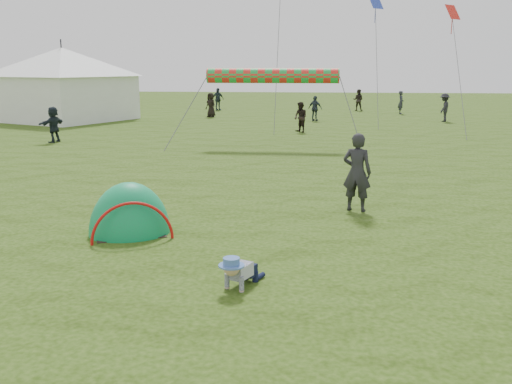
# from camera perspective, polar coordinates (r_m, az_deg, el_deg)

# --- Properties ---
(ground) EXTENTS (140.00, 140.00, 0.00)m
(ground) POSITION_cam_1_polar(r_m,az_deg,el_deg) (9.07, -1.29, -9.73)
(ground) COLOR #1C3606
(crawling_toddler) EXTENTS (0.78, 0.88, 0.57)m
(crawling_toddler) POSITION_cam_1_polar(r_m,az_deg,el_deg) (9.06, -1.73, -7.84)
(crawling_toddler) COLOR black
(crawling_toddler) RESTS_ON ground
(popup_tent) EXTENTS (2.09, 1.94, 2.18)m
(popup_tent) POSITION_cam_1_polar(r_m,az_deg,el_deg) (12.29, -12.46, -4.04)
(popup_tent) COLOR #197C52
(popup_tent) RESTS_ON ground
(standing_adult) EXTENTS (0.79, 0.63, 1.89)m
(standing_adult) POSITION_cam_1_polar(r_m,az_deg,el_deg) (13.85, 10.06, 1.95)
(standing_adult) COLOR #252428
(standing_adult) RESTS_ON ground
(event_marquee) EXTENTS (9.42, 9.42, 4.94)m
(event_marquee) POSITION_cam_1_polar(r_m,az_deg,el_deg) (39.25, -18.69, 10.42)
(event_marquee) COLOR white
(event_marquee) RESTS_ON ground
(crowd_person_1) EXTENTS (0.93, 0.79, 1.67)m
(crowd_person_1) POSITION_cam_1_polar(r_m,az_deg,el_deg) (46.14, 10.18, 9.04)
(crowd_person_1) COLOR black
(crowd_person_1) RESTS_ON ground
(crowd_person_2) EXTENTS (1.09, 0.95, 1.76)m
(crowd_person_2) POSITION_cam_1_polar(r_m,az_deg,el_deg) (45.99, -3.85, 9.25)
(crowd_person_2) COLOR #232F36
(crowd_person_2) RESTS_ON ground
(crowd_person_3) EXTENTS (1.09, 1.32, 1.77)m
(crowd_person_3) POSITION_cam_1_polar(r_m,az_deg,el_deg) (38.19, 18.32, 8.02)
(crowd_person_3) COLOR #222227
(crowd_person_3) RESTS_ON ground
(crowd_person_5) EXTENTS (1.60, 0.56, 1.71)m
(crowd_person_5) POSITION_cam_1_polar(r_m,az_deg,el_deg) (48.41, -19.53, 8.71)
(crowd_person_5) COLOR #202734
(crowd_person_5) RESTS_ON ground
(crowd_person_7) EXTENTS (0.92, 0.77, 1.71)m
(crowd_person_7) POSITION_cam_1_polar(r_m,az_deg,el_deg) (45.61, -20.96, 8.41)
(crowd_person_7) COLOR #2B251E
(crowd_person_7) RESTS_ON ground
(crowd_person_8) EXTENTS (0.86, 1.00, 1.62)m
(crowd_person_8) POSITION_cam_1_polar(r_m,az_deg,el_deg) (39.72, -14.96, 8.26)
(crowd_person_8) COLOR #212734
(crowd_person_8) RESTS_ON ground
(crowd_person_10) EXTENTS (0.97, 0.90, 1.66)m
(crowd_person_10) POSITION_cam_1_polar(r_m,az_deg,el_deg) (39.79, -4.54, 8.67)
(crowd_person_10) COLOR black
(crowd_person_10) RESTS_ON ground
(crowd_person_11) EXTENTS (0.86, 1.59, 1.63)m
(crowd_person_11) POSITION_cam_1_polar(r_m,az_deg,el_deg) (27.97, -19.60, 6.39)
(crowd_person_11) COLOR #1D262D
(crowd_person_11) RESTS_ON ground
(crowd_person_12) EXTENTS (0.41, 0.62, 1.67)m
(crowd_person_12) POSITION_cam_1_polar(r_m,az_deg,el_deg) (43.59, 14.29, 8.67)
(crowd_person_12) COLOR #292C35
(crowd_person_12) RESTS_ON ground
(crowd_person_13) EXTENTS (0.96, 0.98, 1.60)m
(crowd_person_13) POSITION_cam_1_polar(r_m,az_deg,el_deg) (30.46, 4.48, 7.47)
(crowd_person_13) COLOR black
(crowd_person_13) RESTS_ON ground
(crowd_person_14) EXTENTS (1.01, 0.75, 1.59)m
(crowd_person_14) POSITION_cam_1_polar(r_m,az_deg,el_deg) (37.00, 5.93, 8.31)
(crowd_person_14) COLOR #29333E
(crowd_person_14) RESTS_ON ground
(rainbow_tube_kite) EXTENTS (5.67, 0.64, 0.64)m
(rainbow_tube_kite) POSITION_cam_1_polar(r_m,az_deg,el_deg) (24.92, 1.67, 11.56)
(rainbow_tube_kite) COLOR red
(diamond_kite_4) EXTENTS (1.05, 1.05, 0.86)m
(diamond_kite_4) POSITION_cam_1_polar(r_m,az_deg,el_deg) (37.46, 11.88, 18.12)
(diamond_kite_4) COLOR #2D43BE
(diamond_kite_6) EXTENTS (0.97, 0.97, 0.79)m
(diamond_kite_6) POSITION_cam_1_polar(r_m,az_deg,el_deg) (33.77, 19.07, 16.65)
(diamond_kite_6) COLOR red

